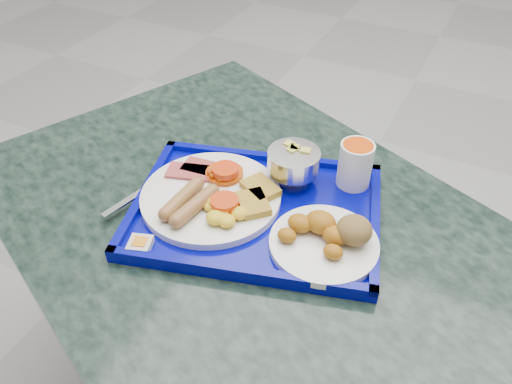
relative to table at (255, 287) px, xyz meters
The scene contains 10 objects.
floor 0.89m from the table, 94.65° to the left, with size 6.00×6.00×0.00m, color gray.
table is the anchor object (origin of this frame).
tray 0.19m from the table, 112.89° to the left, with size 0.51×0.43×0.03m.
main_plate 0.22m from the table, behind, with size 0.26×0.26×0.04m.
bread_plate 0.25m from the table, ahead, with size 0.18×0.18×0.06m.
fruit_bowl 0.27m from the table, 83.21° to the left, with size 0.10×0.10×0.07m.
juice_cup 0.32m from the table, 55.04° to the left, with size 0.06×0.06×0.09m.
spoon 0.28m from the table, behind, with size 0.05×0.19×0.01m.
knife 0.30m from the table, behind, with size 0.01×0.18×0.00m, color #B2B2B4.
jam_packet 0.28m from the table, 132.77° to the right, with size 0.05×0.05×0.02m.
Camera 1 is at (0.35, -1.29, 1.31)m, focal length 35.00 mm.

